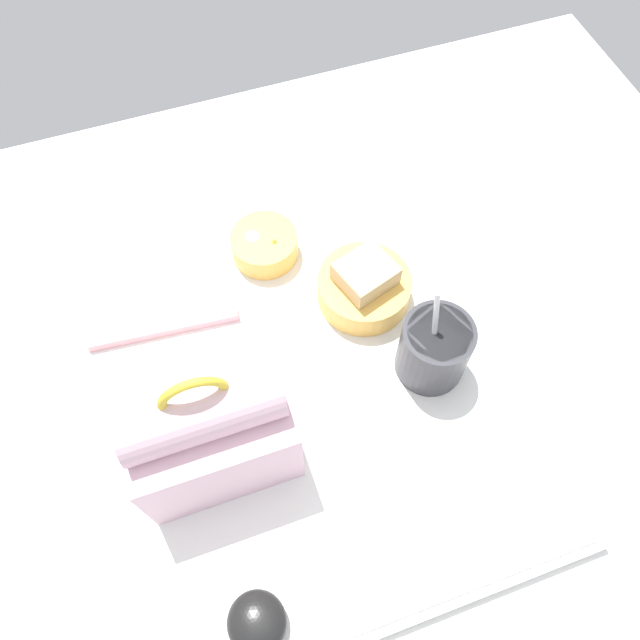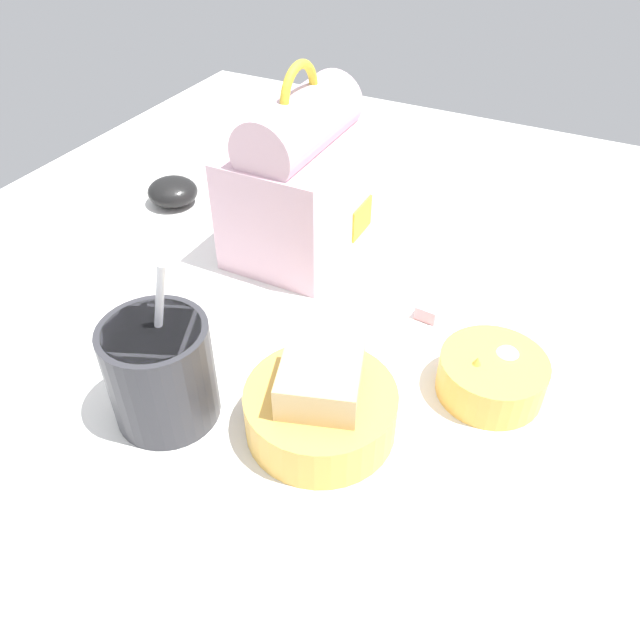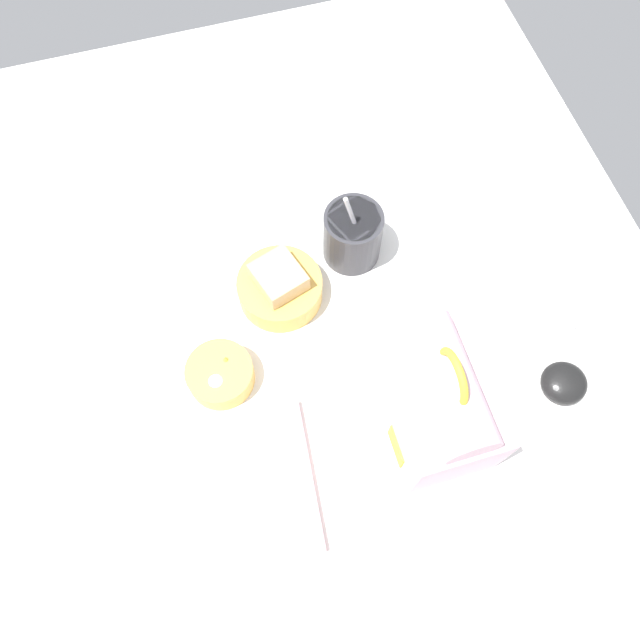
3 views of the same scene
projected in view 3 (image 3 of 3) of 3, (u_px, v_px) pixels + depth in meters
desk_surface at (335, 323)px, 100.52cm from camera, size 140.00×110.00×2.00cm
keyboard at (498, 248)px, 103.94cm from camera, size 34.24×11.98×2.10cm
lunch_bag at (438, 401)px, 84.89cm from camera, size 19.00×13.39×22.79cm
soup_cup at (353, 235)px, 100.01cm from camera, size 9.49×9.49×16.85cm
bento_bowl_sandwich at (280, 287)px, 98.77cm from camera, size 13.53×13.53×7.94cm
bento_bowl_snacks at (221, 374)px, 93.61cm from camera, size 10.11×10.11×4.89cm
computer_mouse at (564, 383)px, 93.39cm from camera, size 6.76×7.00×3.68cm
chopstick_case at (303, 475)px, 88.85cm from camera, size 21.69×4.37×1.60cm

